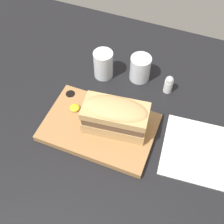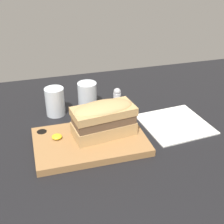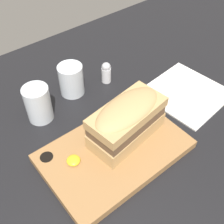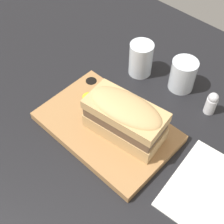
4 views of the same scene
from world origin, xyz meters
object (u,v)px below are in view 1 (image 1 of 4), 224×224
Objects in this scene: serving_board at (99,127)px; napkin at (199,151)px; sandwich at (115,116)px; wine_glass at (140,69)px; water_glass at (103,66)px; salt_shaker at (169,84)px.

serving_board is 27.38cm from napkin.
sandwich is 0.86× the size of napkin.
serving_board is 3.67× the size of wine_glass.
water_glass is at bearing 120.90° from sandwich.
salt_shaker is at bearing 2.35° from water_glass.
napkin is at bearing 6.54° from serving_board.
serving_board is 1.48× the size of napkin.
wine_glass reaches higher than serving_board.
serving_board is at bearing -100.59° from wine_glass.
salt_shaker is at bearing 127.26° from napkin.
napkin is at bearing -40.32° from wine_glass.
water_glass is at bearing 154.08° from napkin.
salt_shaker is at bearing -12.20° from wine_glass.
serving_board is at bearing -173.46° from napkin.
water_glass is 20.82cm from salt_shaker.
sandwich is 24.05cm from napkin.
water_glass reaches higher than napkin.
water_glass reaches higher than serving_board.
napkin is (22.91, 2.02, -7.04)cm from sandwich.
wine_glass is (11.04, 2.96, -0.14)cm from water_glass.
water_glass is at bearing -177.65° from salt_shaker.
sandwich is 21.78cm from wine_glass.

